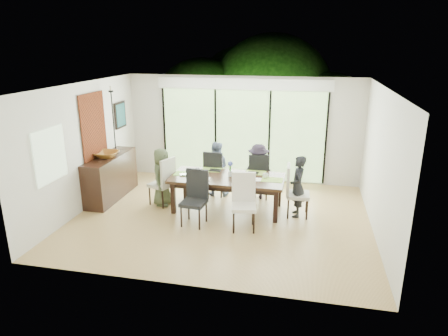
% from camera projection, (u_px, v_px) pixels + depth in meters
% --- Properties ---
extents(floor, '(6.00, 5.00, 0.01)m').
position_uv_depth(floor, '(221.00, 217.00, 8.32)').
color(floor, olive).
rests_on(floor, ground).
extents(ceiling, '(6.00, 5.00, 0.01)m').
position_uv_depth(ceiling, '(221.00, 86.00, 7.51)').
color(ceiling, white).
rests_on(ceiling, wall_back).
extents(wall_back, '(6.00, 0.02, 2.70)m').
position_uv_depth(wall_back, '(242.00, 129.00, 10.25)').
color(wall_back, beige).
rests_on(wall_back, floor).
extents(wall_front, '(6.00, 0.02, 2.70)m').
position_uv_depth(wall_front, '(183.00, 202.00, 5.57)').
color(wall_front, beige).
rests_on(wall_front, floor).
extents(wall_left, '(0.02, 5.00, 2.70)m').
position_uv_depth(wall_left, '(84.00, 147.00, 8.52)').
color(wall_left, silver).
rests_on(wall_left, floor).
extents(wall_right, '(0.02, 5.00, 2.70)m').
position_uv_depth(wall_right, '(381.00, 164.00, 7.31)').
color(wall_right, white).
rests_on(wall_right, floor).
extents(glass_doors, '(4.20, 0.02, 2.30)m').
position_uv_depth(glass_doors, '(242.00, 135.00, 10.26)').
color(glass_doors, '#598C3F').
rests_on(glass_doors, wall_back).
extents(blinds_header, '(4.40, 0.06, 0.28)m').
position_uv_depth(blinds_header, '(243.00, 84.00, 9.86)').
color(blinds_header, white).
rests_on(blinds_header, wall_back).
extents(mullion_a, '(0.05, 0.04, 2.30)m').
position_uv_depth(mullion_a, '(165.00, 132.00, 10.67)').
color(mullion_a, black).
rests_on(mullion_a, wall_back).
extents(mullion_b, '(0.05, 0.04, 2.30)m').
position_uv_depth(mullion_b, '(216.00, 134.00, 10.39)').
color(mullion_b, black).
rests_on(mullion_b, wall_back).
extents(mullion_c, '(0.05, 0.04, 2.30)m').
position_uv_depth(mullion_c, '(269.00, 137.00, 10.11)').
color(mullion_c, black).
rests_on(mullion_c, wall_back).
extents(mullion_d, '(0.05, 0.04, 2.30)m').
position_uv_depth(mullion_d, '(326.00, 139.00, 9.83)').
color(mullion_d, black).
rests_on(mullion_d, wall_back).
extents(side_window, '(0.02, 0.90, 1.00)m').
position_uv_depth(side_window, '(50.00, 155.00, 7.34)').
color(side_window, '#8CAD7F').
rests_on(side_window, wall_left).
extents(deck, '(6.00, 1.80, 0.10)m').
position_uv_depth(deck, '(247.00, 171.00, 11.50)').
color(deck, brown).
rests_on(deck, ground).
extents(rail_top, '(6.00, 0.08, 0.06)m').
position_uv_depth(rail_top, '(251.00, 144.00, 12.07)').
color(rail_top, brown).
rests_on(rail_top, deck).
extents(foliage_left, '(3.20, 3.20, 3.20)m').
position_uv_depth(foliage_left, '(202.00, 108.00, 13.10)').
color(foliage_left, '#14380F').
rests_on(foliage_left, ground).
extents(foliage_mid, '(4.00, 4.00, 4.00)m').
position_uv_depth(foliage_mid, '(271.00, 96.00, 13.11)').
color(foliage_mid, '#14380F').
rests_on(foliage_mid, ground).
extents(foliage_right, '(2.80, 2.80, 2.80)m').
position_uv_depth(foliage_right, '(327.00, 119.00, 12.16)').
color(foliage_right, '#14380F').
rests_on(foliage_right, ground).
extents(foliage_far, '(3.60, 3.60, 3.60)m').
position_uv_depth(foliage_far, '(245.00, 98.00, 14.01)').
color(foliage_far, '#14380F').
rests_on(foliage_far, ground).
extents(table_top, '(2.41, 1.10, 0.06)m').
position_uv_depth(table_top, '(227.00, 178.00, 8.49)').
color(table_top, black).
rests_on(table_top, floor).
extents(table_apron, '(2.21, 0.90, 0.10)m').
position_uv_depth(table_apron, '(227.00, 182.00, 8.52)').
color(table_apron, black).
rests_on(table_apron, floor).
extents(table_leg_fl, '(0.09, 0.09, 0.69)m').
position_uv_depth(table_leg_fl, '(173.00, 198.00, 8.42)').
color(table_leg_fl, black).
rests_on(table_leg_fl, floor).
extents(table_leg_fr, '(0.09, 0.09, 0.69)m').
position_uv_depth(table_leg_fr, '(276.00, 206.00, 7.99)').
color(table_leg_fr, black).
rests_on(table_leg_fr, floor).
extents(table_leg_bl, '(0.09, 0.09, 0.69)m').
position_uv_depth(table_leg_bl, '(185.00, 184.00, 9.22)').
color(table_leg_bl, black).
rests_on(table_leg_bl, floor).
extents(table_leg_br, '(0.09, 0.09, 0.69)m').
position_uv_depth(table_leg_br, '(279.00, 191.00, 8.79)').
color(table_leg_br, black).
rests_on(table_leg_br, floor).
extents(chair_left_end, '(0.60, 0.60, 1.10)m').
position_uv_depth(chair_left_end, '(161.00, 181.00, 8.84)').
color(chair_left_end, beige).
rests_on(chair_left_end, floor).
extents(chair_right_end, '(0.48, 0.48, 1.10)m').
position_uv_depth(chair_right_end, '(298.00, 191.00, 8.24)').
color(chair_right_end, beige).
rests_on(chair_right_end, floor).
extents(chair_far_left, '(0.51, 0.51, 1.10)m').
position_uv_depth(chair_far_left, '(216.00, 172.00, 9.43)').
color(chair_far_left, black).
rests_on(chair_far_left, floor).
extents(chair_far_right, '(0.54, 0.54, 1.10)m').
position_uv_depth(chair_far_right, '(258.00, 175.00, 9.23)').
color(chair_far_right, black).
rests_on(chair_far_right, floor).
extents(chair_near_left, '(0.51, 0.51, 1.10)m').
position_uv_depth(chair_near_left, '(194.00, 199.00, 7.83)').
color(chair_near_left, black).
rests_on(chair_near_left, floor).
extents(chair_near_right, '(0.54, 0.54, 1.10)m').
position_uv_depth(chair_near_right, '(244.00, 203.00, 7.63)').
color(chair_near_right, white).
rests_on(chair_near_right, floor).
extents(person_left_end, '(0.41, 0.62, 1.29)m').
position_uv_depth(person_left_end, '(162.00, 177.00, 8.81)').
color(person_left_end, '#475337').
rests_on(person_left_end, floor).
extents(person_right_end, '(0.44, 0.64, 1.29)m').
position_uv_depth(person_right_end, '(298.00, 186.00, 8.22)').
color(person_right_end, black).
rests_on(person_right_end, floor).
extents(person_far_left, '(0.63, 0.43, 1.29)m').
position_uv_depth(person_far_left, '(216.00, 169.00, 9.38)').
color(person_far_left, slate).
rests_on(person_far_left, floor).
extents(person_far_right, '(0.65, 0.46, 1.29)m').
position_uv_depth(person_far_right, '(258.00, 171.00, 9.18)').
color(person_far_right, black).
rests_on(person_far_right, floor).
extents(placemat_left, '(0.44, 0.32, 0.01)m').
position_uv_depth(placemat_left, '(185.00, 174.00, 8.67)').
color(placemat_left, '#7CB340').
rests_on(placemat_left, table_top).
extents(placemat_right, '(0.44, 0.32, 0.01)m').
position_uv_depth(placemat_right, '(272.00, 180.00, 8.29)').
color(placemat_right, '#81AA3C').
rests_on(placemat_right, table_top).
extents(placemat_far_l, '(0.44, 0.32, 0.01)m').
position_uv_depth(placemat_far_l, '(211.00, 170.00, 8.95)').
color(placemat_far_l, '#8BB841').
rests_on(placemat_far_l, table_top).
extents(placemat_far_r, '(0.44, 0.32, 0.01)m').
position_uv_depth(placemat_far_r, '(256.00, 173.00, 8.74)').
color(placemat_far_r, '#93B340').
rests_on(placemat_far_r, table_top).
extents(placemat_paper, '(0.44, 0.32, 0.01)m').
position_uv_depth(placemat_paper, '(199.00, 179.00, 8.31)').
color(placemat_paper, white).
rests_on(placemat_paper, table_top).
extents(tablet_far_l, '(0.26, 0.18, 0.01)m').
position_uv_depth(tablet_far_l, '(215.00, 170.00, 8.88)').
color(tablet_far_l, black).
rests_on(tablet_far_l, table_top).
extents(tablet_far_r, '(0.24, 0.17, 0.01)m').
position_uv_depth(tablet_far_r, '(253.00, 173.00, 8.71)').
color(tablet_far_r, black).
rests_on(tablet_far_r, table_top).
extents(papers, '(0.30, 0.22, 0.00)m').
position_uv_depth(papers, '(260.00, 180.00, 8.30)').
color(papers, white).
rests_on(papers, table_top).
extents(platter_base, '(0.26, 0.26, 0.02)m').
position_uv_depth(platter_base, '(199.00, 179.00, 8.31)').
color(platter_base, white).
rests_on(platter_base, table_top).
extents(platter_snacks, '(0.20, 0.20, 0.01)m').
position_uv_depth(platter_snacks, '(199.00, 178.00, 8.30)').
color(platter_snacks, '#CF5C18').
rests_on(platter_snacks, table_top).
extents(vase, '(0.08, 0.08, 0.12)m').
position_uv_depth(vase, '(230.00, 174.00, 8.50)').
color(vase, silver).
rests_on(vase, table_top).
extents(hyacinth_stems, '(0.04, 0.04, 0.16)m').
position_uv_depth(hyacinth_stems, '(230.00, 168.00, 8.47)').
color(hyacinth_stems, '#337226').
rests_on(hyacinth_stems, table_top).
extents(hyacinth_blooms, '(0.11, 0.11, 0.11)m').
position_uv_depth(hyacinth_blooms, '(230.00, 164.00, 8.43)').
color(hyacinth_blooms, '#4C5CBF').
rests_on(hyacinth_blooms, table_top).
extents(laptop, '(0.39, 0.33, 0.03)m').
position_uv_depth(laptop, '(188.00, 175.00, 8.56)').
color(laptop, silver).
rests_on(laptop, table_top).
extents(cup_a, '(0.16, 0.16, 0.10)m').
position_uv_depth(cup_a, '(198.00, 170.00, 8.75)').
color(cup_a, white).
rests_on(cup_a, table_top).
extents(cup_b, '(0.14, 0.14, 0.09)m').
position_uv_depth(cup_b, '(233.00, 177.00, 8.35)').
color(cup_b, white).
rests_on(cup_b, table_top).
extents(cup_c, '(0.14, 0.14, 0.10)m').
position_uv_depth(cup_c, '(266.00, 176.00, 8.40)').
color(cup_c, white).
rests_on(cup_c, table_top).
extents(book, '(0.25, 0.27, 0.02)m').
position_uv_depth(book, '(239.00, 176.00, 8.48)').
color(book, white).
rests_on(book, table_top).
extents(sideboard, '(0.50, 1.79, 1.01)m').
position_uv_depth(sideboard, '(111.00, 177.00, 9.25)').
color(sideboard, black).
rests_on(sideboard, floor).
extents(bowl, '(0.53, 0.53, 0.13)m').
position_uv_depth(bowl, '(106.00, 154.00, 8.99)').
color(bowl, brown).
rests_on(bowl, sideboard).
extents(candlestick_base, '(0.11, 0.11, 0.04)m').
position_uv_depth(candlestick_base, '(116.00, 151.00, 9.42)').
color(candlestick_base, black).
rests_on(candlestick_base, sideboard).
extents(candlestick_shaft, '(0.03, 0.03, 1.40)m').
position_uv_depth(candlestick_shaft, '(113.00, 122.00, 9.21)').
color(candlestick_shaft, black).
rests_on(candlestick_shaft, sideboard).
extents(candlestick_pan, '(0.11, 0.11, 0.03)m').
position_uv_depth(candlestick_pan, '(111.00, 91.00, 9.00)').
color(candlestick_pan, black).
rests_on(candlestick_pan, sideboard).
extents(candle, '(0.04, 0.04, 0.11)m').
position_uv_depth(candle, '(111.00, 88.00, 8.98)').
color(candle, silver).
rests_on(candle, sideboard).
extents(tapestry, '(0.02, 1.00, 1.50)m').
position_uv_depth(tapestry, '(94.00, 127.00, 8.78)').
color(tapestry, maroon).
rests_on(tapestry, wall_left).
extents(art_frame, '(0.03, 0.55, 0.65)m').
position_uv_depth(art_frame, '(120.00, 115.00, 9.97)').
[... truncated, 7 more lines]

